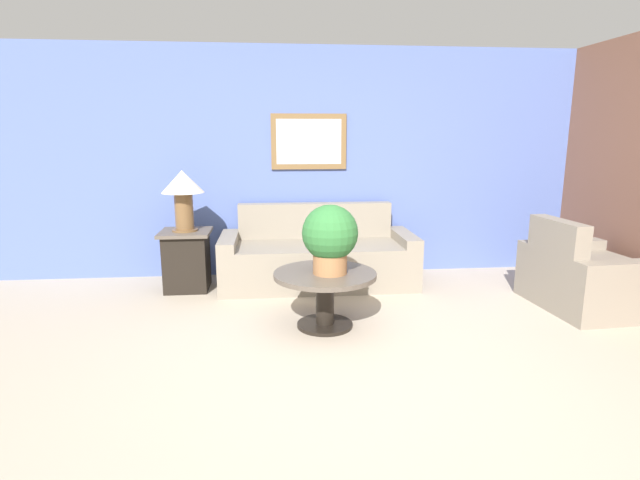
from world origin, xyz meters
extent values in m
plane|color=tan|center=(0.00, 0.00, 0.00)|extent=(20.00, 20.00, 0.00)
cube|color=#5166A8|center=(0.00, 2.82, 1.30)|extent=(7.79, 0.06, 2.60)
cube|color=brown|center=(-0.23, 2.78, 1.55)|extent=(0.86, 0.03, 0.62)
cube|color=#B2BCC6|center=(-0.23, 2.77, 1.55)|extent=(0.74, 0.01, 0.50)
cube|color=gray|center=(-0.17, 2.29, 0.23)|extent=(1.75, 0.87, 0.46)
cube|color=gray|center=(-0.17, 2.65, 0.66)|extent=(1.75, 0.16, 0.40)
cube|color=gray|center=(-1.13, 2.29, 0.28)|extent=(0.18, 0.87, 0.56)
cube|color=gray|center=(0.79, 2.29, 0.28)|extent=(0.18, 0.87, 0.56)
cube|color=gray|center=(2.33, 1.31, 0.23)|extent=(0.93, 0.76, 0.46)
cube|color=gray|center=(1.97, 1.29, 0.66)|extent=(0.20, 0.71, 0.40)
cube|color=gray|center=(2.36, 0.87, 0.28)|extent=(0.90, 0.24, 0.56)
cube|color=gray|center=(2.30, 1.75, 0.28)|extent=(0.90, 0.24, 0.56)
cylinder|color=black|center=(-0.23, 1.06, 0.01)|extent=(0.48, 0.48, 0.03)
cylinder|color=black|center=(-0.23, 1.06, 0.24)|extent=(0.16, 0.16, 0.41)
cylinder|color=brown|center=(-0.23, 1.06, 0.46)|extent=(0.87, 0.87, 0.04)
cube|color=black|center=(-1.57, 2.27, 0.30)|extent=(0.44, 0.44, 0.60)
cube|color=brown|center=(-1.57, 2.27, 0.62)|extent=(0.52, 0.52, 0.03)
cylinder|color=brown|center=(-1.57, 2.27, 0.65)|extent=(0.27, 0.27, 0.02)
cylinder|color=brown|center=(-1.57, 2.27, 0.85)|extent=(0.19, 0.19, 0.38)
cone|color=beige|center=(-1.57, 2.27, 1.15)|extent=(0.44, 0.44, 0.23)
cylinder|color=#9E6B42|center=(-0.19, 1.03, 0.57)|extent=(0.29, 0.29, 0.17)
sphere|color=#2D6B33|center=(-0.19, 1.03, 0.83)|extent=(0.47, 0.47, 0.47)
camera|label=1|loc=(-0.66, -2.99, 1.63)|focal=28.00mm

